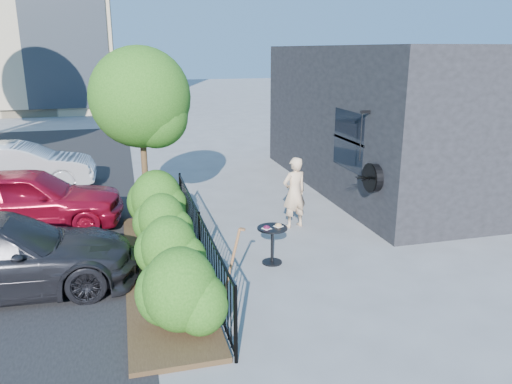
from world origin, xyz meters
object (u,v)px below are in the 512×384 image
object	(u,v)px
patio_tree	(144,104)
cafe_table	(272,239)
shovel	(230,271)
woman	(294,193)
car_red	(27,199)
car_silver	(21,166)

from	to	relation	value
patio_tree	cafe_table	xyz separation A→B (m)	(2.08, -2.87, -2.27)
cafe_table	shovel	xyz separation A→B (m)	(-1.10, -1.35, 0.08)
patio_tree	woman	world-z (taller)	patio_tree
cafe_table	car_red	distance (m)	5.72
patio_tree	woman	bearing A→B (deg)	-18.73
patio_tree	car_silver	size ratio (longest dim) A/B	0.97
car_red	car_silver	distance (m)	3.76
patio_tree	shovel	bearing A→B (deg)	-76.90
car_silver	cafe_table	bearing A→B (deg)	-141.07
woman	car_red	xyz separation A→B (m)	(-5.80, 1.39, -0.10)
patio_tree	car_red	distance (m)	3.38
woman	shovel	size ratio (longest dim) A/B	1.25
car_red	car_silver	xyz separation A→B (m)	(-0.74, 3.68, -0.04)
patio_tree	cafe_table	bearing A→B (deg)	-54.06
patio_tree	cafe_table	size ratio (longest dim) A/B	5.17
shovel	car_silver	size ratio (longest dim) A/B	0.32
cafe_table	car_red	size ratio (longest dim) A/B	0.18
shovel	car_silver	bearing A→B (deg)	118.06
car_red	patio_tree	bearing A→B (deg)	-92.35
patio_tree	cafe_table	distance (m)	4.21
shovel	car_red	distance (m)	5.82
cafe_table	woman	size ratio (longest dim) A/B	0.47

